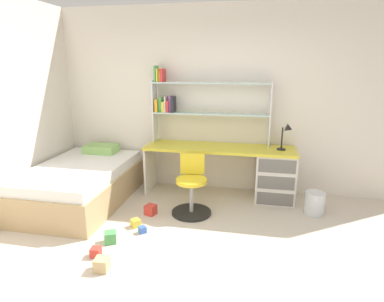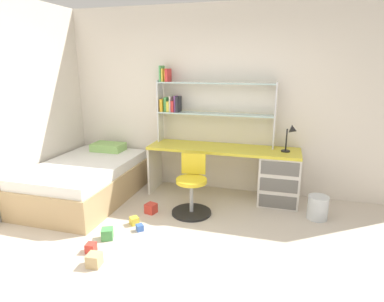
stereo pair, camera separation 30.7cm
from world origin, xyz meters
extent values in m
cube|color=beige|center=(0.00, 0.00, -0.01)|extent=(5.96, 5.50, 0.02)
cube|color=silver|center=(0.00, 2.28, 1.37)|extent=(5.96, 0.06, 2.74)
cube|color=gold|center=(0.02, 1.94, 0.73)|extent=(2.16, 0.58, 0.04)
cube|color=silver|center=(0.83, 1.94, 0.35)|extent=(0.54, 0.55, 0.71)
cube|color=silver|center=(-1.04, 1.94, 0.35)|extent=(0.03, 0.52, 0.71)
cube|color=#64625E|center=(0.83, 1.66, 0.12)|extent=(0.49, 0.01, 0.18)
cube|color=#64625E|center=(0.83, 1.66, 0.35)|extent=(0.49, 0.01, 0.18)
cube|color=#64625E|center=(0.83, 1.66, 0.59)|extent=(0.49, 0.01, 0.18)
cube|color=silver|center=(-1.00, 2.11, 1.21)|extent=(0.02, 0.22, 0.93)
cube|color=silver|center=(0.71, 2.11, 1.21)|extent=(0.02, 0.22, 0.93)
cube|color=silver|center=(-0.14, 2.11, 1.20)|extent=(1.69, 0.22, 0.02)
cube|color=silver|center=(-0.14, 2.11, 1.64)|extent=(1.69, 0.22, 0.02)
cube|color=gold|center=(-0.95, 2.11, 1.30)|extent=(0.04, 0.20, 0.19)
cube|color=#4CA559|center=(-0.90, 2.11, 1.32)|extent=(0.04, 0.12, 0.21)
cube|color=yellow|center=(-0.85, 2.11, 1.29)|extent=(0.04, 0.17, 0.15)
cube|color=beige|center=(-0.81, 2.11, 1.33)|extent=(0.02, 0.19, 0.23)
cube|color=red|center=(-0.78, 2.11, 1.29)|extent=(0.04, 0.17, 0.17)
cube|color=purple|center=(-0.74, 2.11, 1.33)|extent=(0.02, 0.14, 0.24)
cube|color=#26262D|center=(-0.70, 2.11, 1.32)|extent=(0.04, 0.20, 0.23)
cube|color=#4CA559|center=(-0.96, 2.11, 1.77)|extent=(0.02, 0.18, 0.23)
cube|color=yellow|center=(-0.92, 2.11, 1.75)|extent=(0.02, 0.19, 0.19)
cube|color=yellow|center=(-0.90, 2.11, 1.73)|extent=(0.02, 0.12, 0.16)
cube|color=red|center=(-0.86, 2.11, 1.75)|extent=(0.04, 0.19, 0.19)
cylinder|color=black|center=(0.89, 1.95, 0.76)|extent=(0.12, 0.12, 0.02)
cylinder|color=black|center=(0.89, 1.95, 0.91)|extent=(0.02, 0.02, 0.30)
cone|color=black|center=(0.97, 1.90, 1.06)|extent=(0.12, 0.11, 0.13)
cylinder|color=black|center=(-0.25, 1.25, 0.01)|extent=(0.52, 0.52, 0.03)
cylinder|color=#A5A8AD|center=(-0.25, 1.25, 0.22)|extent=(0.05, 0.05, 0.43)
cylinder|color=yellow|center=(-0.25, 1.25, 0.46)|extent=(0.40, 0.40, 0.05)
cube|color=yellow|center=(-0.28, 1.43, 0.63)|extent=(0.32, 0.08, 0.28)
cube|color=tan|center=(-1.86, 1.30, 0.21)|extent=(1.20, 1.86, 0.41)
cube|color=white|center=(-1.86, 1.30, 0.48)|extent=(1.14, 1.80, 0.14)
cube|color=#8CBF66|center=(-1.86, 1.98, 0.61)|extent=(0.50, 0.32, 0.12)
cylinder|color=silver|center=(1.33, 1.55, 0.15)|extent=(0.25, 0.25, 0.30)
cube|color=#3860B7|center=(-0.72, 0.64, 0.04)|extent=(0.11, 0.11, 0.08)
cube|color=red|center=(-1.02, 0.10, 0.05)|extent=(0.11, 0.11, 0.10)
cube|color=#479E51|center=(-0.99, 0.38, 0.06)|extent=(0.16, 0.16, 0.12)
cube|color=gold|center=(-0.85, 0.77, 0.05)|extent=(0.13, 0.13, 0.10)
cube|color=tan|center=(-0.85, -0.11, 0.06)|extent=(0.14, 0.14, 0.13)
cube|color=red|center=(-0.77, 1.12, 0.06)|extent=(0.16, 0.16, 0.13)
camera|label=1|loc=(0.52, -2.55, 1.91)|focal=30.07mm
camera|label=2|loc=(0.81, -2.48, 1.91)|focal=30.07mm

